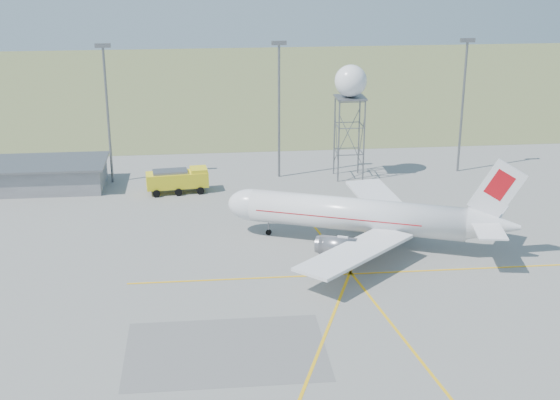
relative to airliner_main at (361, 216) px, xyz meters
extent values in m
cube|color=#556738|center=(3.03, 101.75, -3.63)|extent=(400.00, 120.00, 0.03)
cube|color=gray|center=(-41.97, 25.75, -1.85)|extent=(18.00, 9.00, 3.60)
cube|color=slate|center=(-41.97, 25.75, 0.10)|extent=(19.00, 10.00, 0.30)
cylinder|color=slate|center=(-31.97, 27.75, 6.35)|extent=(0.36, 0.36, 20.00)
cube|color=slate|center=(-31.97, 27.75, 16.55)|extent=(2.20, 0.50, 0.60)
cylinder|color=slate|center=(-6.97, 27.75, 6.35)|extent=(0.36, 0.36, 20.00)
cube|color=slate|center=(-6.97, 27.75, 16.55)|extent=(2.20, 0.50, 0.60)
cylinder|color=slate|center=(21.03, 27.75, 6.35)|extent=(0.36, 0.36, 20.00)
cube|color=slate|center=(21.03, 27.75, 16.55)|extent=(2.20, 0.50, 0.60)
cylinder|color=white|center=(-0.56, 0.22, 0.10)|extent=(25.34, 12.99, 3.95)
ellipsoid|color=white|center=(-12.51, 4.87, 0.10)|extent=(7.32, 5.97, 3.95)
cube|color=black|center=(-13.62, 5.30, 0.69)|extent=(2.18, 2.57, 0.96)
cone|color=white|center=(14.15, -5.51, 0.40)|extent=(6.95, 5.83, 3.95)
cube|color=white|center=(14.15, -5.51, 4.54)|extent=(6.00, 2.57, 7.42)
cube|color=#B80C14|center=(14.34, -5.58, 5.23)|extent=(3.29, 1.55, 3.81)
cube|color=white|center=(14.84, -2.39, 0.89)|extent=(4.91, 6.20, 0.18)
cube|color=white|center=(12.55, -8.28, 0.89)|extent=(4.91, 6.20, 0.18)
cube|color=white|center=(4.04, 7.96, -0.88)|extent=(6.02, 16.12, 0.36)
cube|color=white|center=(-2.40, -8.59, -0.88)|extent=(14.81, 14.19, 0.36)
cylinder|color=slate|center=(0.60, 5.91, -1.77)|extent=(4.69, 3.62, 2.27)
cylinder|color=slate|center=(-3.56, -4.76, -1.77)|extent=(4.69, 3.62, 2.27)
cube|color=#B80C14|center=(-2.40, 0.93, 0.20)|extent=(19.84, 10.88, 0.12)
cylinder|color=black|center=(-10.67, 4.16, -3.20)|extent=(0.89, 0.89, 0.89)
cube|color=black|center=(1.28, -0.50, -3.20)|extent=(3.07, 5.88, 0.89)
cylinder|color=slate|center=(1.28, -0.50, -2.76)|extent=(0.31, 0.31, 1.78)
cylinder|color=slate|center=(1.52, 24.43, 2.50)|extent=(0.23, 0.23, 12.29)
cylinder|color=slate|center=(5.30, 24.43, 2.50)|extent=(0.23, 0.23, 12.29)
cylinder|color=slate|center=(5.30, 28.22, 2.50)|extent=(0.23, 0.23, 12.29)
cylinder|color=slate|center=(1.52, 28.22, 2.50)|extent=(0.23, 0.23, 12.29)
cube|color=slate|center=(3.41, 26.32, 8.65)|extent=(4.38, 4.38, 0.24)
sphere|color=white|center=(3.41, 26.32, 11.11)|extent=(4.73, 4.73, 4.73)
cube|color=yellow|center=(-22.20, 21.75, -1.71)|extent=(8.98, 3.84, 2.13)
cube|color=yellow|center=(-19.12, 22.08, -0.84)|extent=(2.61, 2.95, 1.36)
cube|color=black|center=(-18.45, 22.16, -0.74)|extent=(0.37, 2.51, 0.97)
cube|color=slate|center=(-23.17, 21.64, -0.45)|extent=(5.07, 2.84, 0.39)
camera|label=1|loc=(-18.44, -84.97, 32.38)|focal=50.00mm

